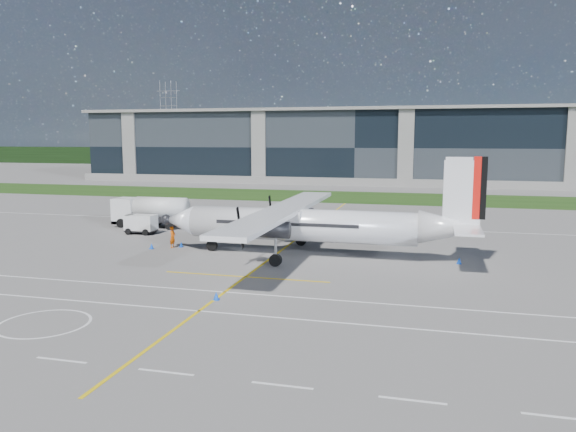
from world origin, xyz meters
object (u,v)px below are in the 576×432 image
Objects in this scene: safety_cone_fwd at (152,246)px; safety_cone_portwing at (216,296)px; fuel_tanker_truck at (146,212)px; safety_cone_tail at (459,261)px; turboprop_aircraft at (313,206)px; baggage_tug at (141,224)px; pylon_west at (169,122)px; safety_cone_nose_stbd at (181,244)px; safety_cone_stbdwing at (323,227)px; ground_crew_person at (173,235)px.

safety_cone_portwing is (11.27, -13.07, 0.00)m from safety_cone_fwd.
fuel_tanker_truck is 17.51× the size of safety_cone_tail.
turboprop_aircraft is 54.93× the size of safety_cone_tail.
fuel_tanker_truck is 12.72m from safety_cone_fwd.
baggage_tug is at bearing 125.18° from safety_cone_fwd.
fuel_tanker_truck is at bearing 153.47° from turboprop_aircraft.
pylon_west is 177.85m from safety_cone_tail.
baggage_tug is at bearing 141.99° from safety_cone_nose_stbd.
safety_cone_tail is (11.48, 0.14, -3.87)m from turboprop_aircraft.
safety_cone_nose_stbd and safety_cone_stbdwing have the same top height.
safety_cone_portwing is 26.86m from safety_cone_stbdwing.
pylon_west is at bearing 115.40° from fuel_tanker_truck.
fuel_tanker_truck reaches higher than baggage_tug.
pylon_west reaches higher than safety_cone_tail.
ground_crew_person is 1.11m from safety_cone_nose_stbd.
safety_cone_tail is at bearing 0.70° from turboprop_aircraft.
safety_cone_nose_stbd is at bearing 176.34° from turboprop_aircraft.
safety_cone_portwing is 17.02m from safety_cone_nose_stbd.
pylon_west is at bearing 116.68° from safety_cone_nose_stbd.
ground_crew_person is 4.34× the size of safety_cone_portwing.
baggage_tug is 6.35× the size of safety_cone_portwing.
safety_cone_fwd is 17.26m from safety_cone_portwing.
safety_cone_stbdwing is (84.36, -134.89, -14.75)m from pylon_west.
ground_crew_person is (-12.71, 0.44, -3.03)m from turboprop_aircraft.
safety_cone_nose_stbd is (-12.06, 0.77, -3.87)m from turboprop_aircraft.
turboprop_aircraft reaches higher than safety_cone_fwd.
ground_crew_person reaches higher than safety_cone_portwing.
ground_crew_person is at bearing -42.47° from baggage_tug.
baggage_tug is at bearing 168.74° from safety_cone_tail.
safety_cone_fwd is (4.77, -6.77, -0.70)m from baggage_tug.
fuel_tanker_truck is at bearing -64.60° from pylon_west.
baggage_tug is (1.67, -4.12, -0.69)m from fuel_tanker_truck.
baggage_tug is at bearing 161.91° from turboprop_aircraft.
fuel_tanker_truck is at bearing 126.47° from safety_cone_portwing.
safety_cone_nose_stbd is 23.55m from safety_cone_tail.
baggage_tug reaches higher than safety_cone_stbdwing.
pylon_west is 13.82× the size of ground_crew_person.
safety_cone_nose_stbd is at bearing 178.46° from safety_cone_tail.
safety_cone_portwing and safety_cone_tail have the same top height.
pylon_west reaches higher than ground_crew_person.
fuel_tanker_truck reaches higher than safety_cone_stbdwing.
fuel_tanker_truck is at bearing 132.09° from safety_cone_nose_stbd.
baggage_tug is at bearing 50.79° from ground_crew_person.
safety_cone_tail is (13.22, -13.06, 0.00)m from safety_cone_stbdwing.
safety_cone_fwd is at bearing 125.98° from ground_crew_person.
safety_cone_portwing is at bearing -102.35° from turboprop_aircraft.
pylon_west is 60.00× the size of safety_cone_nose_stbd.
safety_cone_portwing is (16.03, -19.84, -0.70)m from baggage_tug.
pylon_west is 159.78m from safety_cone_stbdwing.
safety_cone_nose_stbd is (8.63, -9.56, -1.39)m from fuel_tanker_truck.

